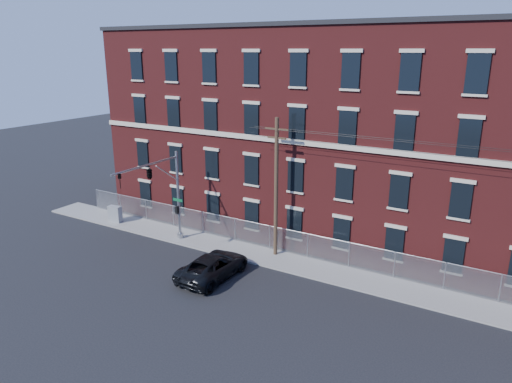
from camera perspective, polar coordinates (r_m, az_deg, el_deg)
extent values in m
plane|color=black|center=(31.74, -5.81, -10.51)|extent=(140.00, 140.00, 0.00)
cube|color=gray|center=(31.48, 18.35, -11.46)|extent=(65.00, 3.00, 0.12)
cube|color=maroon|center=(37.44, 22.57, 5.48)|extent=(55.00, 14.00, 16.00)
cube|color=black|center=(36.91, 24.04, 17.96)|extent=(55.30, 14.30, 0.30)
cube|color=beige|center=(30.51, 20.57, 3.97)|extent=(55.00, 0.18, 0.35)
cube|color=black|center=(43.04, -13.16, -0.30)|extent=(1.20, 0.10, 2.20)
cube|color=black|center=(42.15, -13.49, 4.39)|extent=(1.20, 0.10, 2.20)
cube|color=black|center=(41.53, -13.84, 9.51)|extent=(1.20, 0.10, 2.20)
cube|color=black|center=(41.26, -14.20, 14.47)|extent=(1.20, 0.10, 2.20)
cube|color=black|center=(40.67, -9.41, -1.07)|extent=(1.20, 0.10, 2.20)
cube|color=black|center=(39.73, -9.65, 3.88)|extent=(1.20, 0.10, 2.20)
cube|color=black|center=(39.07, -9.93, 9.31)|extent=(1.20, 0.10, 2.20)
cube|color=black|center=(38.79, -10.20, 14.59)|extent=(1.20, 0.10, 2.20)
cube|color=black|center=(38.51, -5.21, -1.94)|extent=(1.20, 0.10, 2.20)
cube|color=black|center=(37.51, -5.35, 3.28)|extent=(1.20, 0.10, 2.20)
cube|color=black|center=(36.82, -5.51, 9.04)|extent=(1.20, 0.10, 2.20)
cube|color=black|center=(36.51, -5.67, 14.65)|extent=(1.20, 0.10, 2.20)
cube|color=black|center=(36.58, -0.53, -2.88)|extent=(1.20, 0.10, 2.20)
cube|color=black|center=(35.53, -0.55, 2.59)|extent=(1.20, 0.10, 2.20)
cube|color=black|center=(34.80, -0.56, 8.67)|extent=(1.20, 0.10, 2.20)
cube|color=black|center=(34.48, -0.58, 14.60)|extent=(1.20, 0.10, 2.20)
cube|color=black|center=(34.94, 4.63, -3.90)|extent=(1.20, 0.10, 2.20)
cube|color=black|center=(33.84, 4.77, 1.81)|extent=(1.20, 0.10, 2.20)
cube|color=black|center=(33.07, 4.93, 8.18)|extent=(1.20, 0.10, 2.20)
cube|color=black|center=(32.73, 5.10, 14.43)|extent=(1.20, 0.10, 2.20)
cube|color=black|center=(33.62, 10.27, -4.98)|extent=(1.20, 0.10, 2.20)
cube|color=black|center=(32.47, 10.59, 0.93)|extent=(1.20, 0.10, 2.20)
cube|color=black|center=(31.67, 10.96, 7.56)|extent=(1.20, 0.10, 2.20)
cube|color=black|center=(31.32, 11.33, 14.07)|extent=(1.20, 0.10, 2.20)
cube|color=black|center=(32.65, 16.32, -6.08)|extent=(1.20, 0.10, 2.20)
cube|color=black|center=(31.48, 16.85, -0.02)|extent=(1.20, 0.10, 2.20)
cube|color=black|center=(30.65, 17.45, 6.80)|extent=(1.20, 0.10, 2.20)
cube|color=black|center=(30.28, 18.05, 13.51)|extent=(1.20, 0.10, 2.20)
cube|color=black|center=(32.09, 22.69, -7.15)|extent=(1.20, 0.10, 2.20)
cube|color=black|center=(30.89, 23.43, -1.02)|extent=(1.20, 0.10, 2.20)
cube|color=black|center=(30.04, 24.26, 5.90)|extent=(1.20, 0.10, 2.20)
cube|color=black|center=(29.67, 25.11, 12.73)|extent=(1.20, 0.10, 2.20)
cube|color=#A5A8AD|center=(32.21, 19.03, -8.96)|extent=(59.00, 0.02, 1.80)
cylinder|color=#9EA0A5|center=(31.85, 19.18, -7.49)|extent=(59.00, 0.04, 0.04)
cylinder|color=#9EA0A5|center=(46.95, -18.64, -0.83)|extent=(0.06, 0.06, 1.85)
cylinder|color=#9EA0A5|center=(44.72, -16.01, -1.45)|extent=(0.06, 0.06, 1.85)
cylinder|color=#9EA0A5|center=(42.59, -13.12, -2.14)|extent=(0.06, 0.06, 1.85)
cylinder|color=#9EA0A5|center=(40.60, -9.93, -2.89)|extent=(0.06, 0.06, 1.85)
cylinder|color=#9EA0A5|center=(38.74, -6.41, -3.71)|extent=(0.06, 0.06, 1.85)
cylinder|color=#9EA0A5|center=(37.06, -2.55, -4.58)|extent=(0.06, 0.06, 1.85)
cylinder|color=#9EA0A5|center=(35.57, 1.66, -5.51)|extent=(0.06, 0.06, 1.85)
cylinder|color=#9EA0A5|center=(34.29, 6.23, -6.49)|extent=(0.06, 0.06, 1.85)
cylinder|color=#9EA0A5|center=(33.26, 11.13, -7.48)|extent=(0.06, 0.06, 1.85)
cylinder|color=#9EA0A5|center=(32.49, 16.34, -8.47)|extent=(0.06, 0.06, 1.85)
cylinder|color=#9EA0A5|center=(32.01, 21.77, -9.43)|extent=(0.06, 0.06, 1.85)
cylinder|color=#9EA0A5|center=(31.82, 27.35, -10.32)|extent=(0.06, 0.06, 1.85)
cylinder|color=#9EA0A5|center=(37.13, -9.34, -0.50)|extent=(0.22, 0.22, 7.00)
cylinder|color=#9EA0A5|center=(38.23, -9.11, -5.23)|extent=(0.50, 0.50, 0.40)
cylinder|color=#9EA0A5|center=(34.00, -13.08, 3.10)|extent=(0.14, 6.50, 0.14)
cylinder|color=#9EA0A5|center=(35.69, -10.73, 2.23)|extent=(0.08, 2.18, 1.56)
cube|color=#0C592D|center=(37.08, -9.41, -1.02)|extent=(0.90, 0.03, 0.22)
cube|color=black|center=(37.29, -9.51, -2.22)|extent=(0.25, 0.25, 0.60)
imported|color=black|center=(32.40, -16.10, 1.20)|extent=(0.16, 0.20, 1.00)
imported|color=black|center=(34.30, -12.74, 2.29)|extent=(0.53, 2.48, 1.00)
cylinder|color=#4E3A27|center=(33.24, 2.44, 0.36)|extent=(0.28, 0.28, 10.00)
cube|color=#4E3A27|center=(32.30, 2.53, 7.52)|extent=(1.80, 0.12, 0.12)
cube|color=#4E3A27|center=(32.41, 2.52, 6.47)|extent=(1.40, 0.12, 0.12)
imported|color=black|center=(31.69, -5.19, -8.94)|extent=(2.74, 5.74, 1.58)
cube|color=gray|center=(42.76, -16.61, -2.61)|extent=(1.20, 0.71, 1.42)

